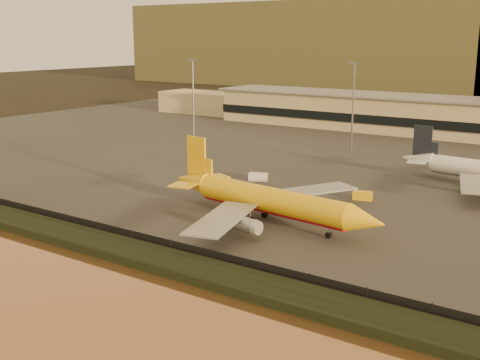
# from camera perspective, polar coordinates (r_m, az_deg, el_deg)

# --- Properties ---
(ground) EXTENTS (900.00, 900.00, 0.00)m
(ground) POSITION_cam_1_polar(r_m,az_deg,el_deg) (104.29, -2.72, -4.81)
(ground) COLOR black
(ground) RESTS_ON ground
(embankment) EXTENTS (320.00, 7.00, 1.40)m
(embankment) POSITION_cam_1_polar(r_m,az_deg,el_deg) (91.88, -9.18, -7.08)
(embankment) COLOR black
(embankment) RESTS_ON ground
(tarmac) EXTENTS (320.00, 220.00, 0.20)m
(tarmac) POSITION_cam_1_polar(r_m,az_deg,el_deg) (186.72, 15.17, 2.94)
(tarmac) COLOR #2D2D2D
(tarmac) RESTS_ON ground
(perimeter_fence) EXTENTS (300.00, 0.05, 2.20)m
(perimeter_fence) POSITION_cam_1_polar(r_m,az_deg,el_deg) (94.41, -7.52, -6.06)
(perimeter_fence) COLOR black
(perimeter_fence) RESTS_ON tarmac
(terminal_building) EXTENTS (202.00, 25.00, 12.60)m
(terminal_building) POSITION_cam_1_polar(r_m,az_deg,el_deg) (219.11, 14.38, 6.11)
(terminal_building) COLOR tan
(terminal_building) RESTS_ON tarmac
(apron_light_masts) EXTENTS (152.20, 12.20, 25.40)m
(apron_light_masts) POSITION_cam_1_polar(r_m,az_deg,el_deg) (161.14, 18.15, 6.75)
(apron_light_masts) COLOR slate
(apron_light_masts) RESTS_ON tarmac
(dhl_cargo_jet) EXTENTS (45.64, 44.40, 13.63)m
(dhl_cargo_jet) POSITION_cam_1_polar(r_m,az_deg,el_deg) (106.88, 2.69, -1.97)
(dhl_cargo_jet) COLOR #F0B40C
(dhl_cargo_jet) RESTS_ON tarmac
(gse_vehicle_yellow) EXTENTS (4.23, 2.74, 1.75)m
(gse_vehicle_yellow) POSITION_cam_1_polar(r_m,az_deg,el_deg) (124.98, 11.54, -1.46)
(gse_vehicle_yellow) COLOR #F0B40C
(gse_vehicle_yellow) RESTS_ON tarmac
(gse_vehicle_white) EXTENTS (4.50, 3.12, 1.85)m
(gse_vehicle_white) POSITION_cam_1_polar(r_m,az_deg,el_deg) (138.51, 1.71, 0.29)
(gse_vehicle_white) COLOR silver
(gse_vehicle_white) RESTS_ON tarmac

